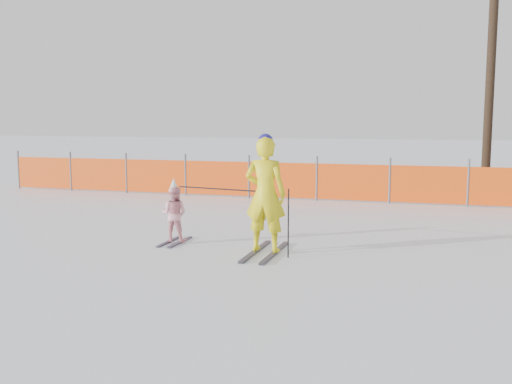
# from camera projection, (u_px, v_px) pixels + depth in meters

# --- Properties ---
(ground) EXTENTS (120.00, 120.00, 0.00)m
(ground) POSITION_uv_depth(u_px,v_px,m) (248.00, 254.00, 9.66)
(ground) COLOR white
(ground) RESTS_ON ground
(adult) EXTENTS (0.72, 1.66, 2.03)m
(adult) POSITION_uv_depth(u_px,v_px,m) (265.00, 194.00, 9.61)
(adult) COLOR black
(adult) RESTS_ON ground
(child) EXTENTS (0.51, 0.98, 1.20)m
(child) POSITION_uv_depth(u_px,v_px,m) (174.00, 213.00, 10.49)
(child) COLOR black
(child) RESTS_ON ground
(ski_poles) EXTENTS (2.18, 0.52, 1.15)m
(ski_poles) POSITION_uv_depth(u_px,v_px,m) (246.00, 203.00, 9.74)
(ski_poles) COLOR black
(ski_poles) RESTS_ON ground
(safety_fence) EXTENTS (17.04, 0.06, 1.25)m
(safety_fence) POSITION_uv_depth(u_px,v_px,m) (264.00, 179.00, 16.45)
(safety_fence) COLOR #595960
(safety_fence) RESTS_ON ground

